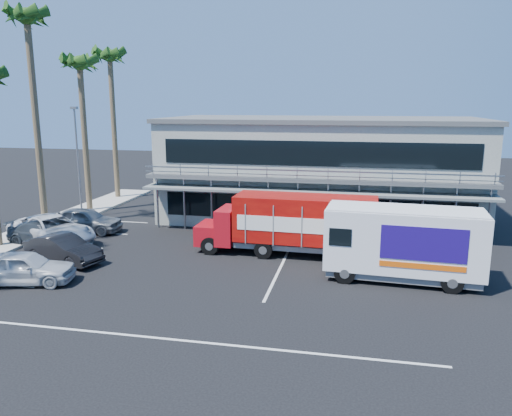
% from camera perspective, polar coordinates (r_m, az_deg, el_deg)
% --- Properties ---
extents(ground, '(120.00, 120.00, 0.00)m').
position_cam_1_polar(ground, '(24.00, -2.98, -8.55)').
color(ground, black).
rests_on(ground, ground).
extents(building, '(22.40, 12.00, 7.30)m').
position_cam_1_polar(building, '(37.07, 7.33, 4.56)').
color(building, gray).
rests_on(building, ground).
extents(curb_strip, '(3.00, 32.00, 0.16)m').
position_cam_1_polar(curb_strip, '(35.61, -24.44, -2.61)').
color(curb_strip, '#A5A399').
rests_on(curb_strip, ground).
extents(palm_d, '(2.80, 2.80, 14.75)m').
position_cam_1_polar(palm_d, '(36.60, -24.62, 17.88)').
color(palm_d, brown).
rests_on(palm_d, ground).
extents(palm_e, '(2.80, 2.80, 12.25)m').
position_cam_1_polar(palm_e, '(40.33, -19.46, 14.45)').
color(palm_e, brown).
rests_on(palm_e, ground).
extents(palm_f, '(2.80, 2.80, 13.25)m').
position_cam_1_polar(palm_f, '(45.39, -16.33, 15.45)').
color(palm_f, brown).
rests_on(palm_f, ground).
extents(light_pole_far, '(0.50, 0.25, 8.09)m').
position_cam_1_polar(light_pole_far, '(38.51, -19.71, 5.51)').
color(light_pole_far, gray).
rests_on(light_pole_far, ground).
extents(red_truck, '(10.11, 2.74, 3.38)m').
position_cam_1_polar(red_truck, '(27.76, 4.21, -1.69)').
color(red_truck, '#AB0D17').
rests_on(red_truck, ground).
extents(white_van, '(7.41, 2.95, 3.55)m').
position_cam_1_polar(white_van, '(24.72, 16.46, -3.83)').
color(white_van, white).
rests_on(white_van, ground).
extents(parked_car_a, '(4.91, 2.85, 1.57)m').
position_cam_1_polar(parked_car_a, '(26.07, -24.97, -6.19)').
color(parked_car_a, silver).
rests_on(parked_car_a, ground).
extents(parked_car_b, '(4.79, 2.79, 1.49)m').
position_cam_1_polar(parked_car_b, '(28.57, -21.19, -4.40)').
color(parked_car_b, black).
rests_on(parked_car_b, ground).
extents(parked_car_c, '(6.70, 5.06, 1.69)m').
position_cam_1_polar(parked_car_c, '(32.62, -22.30, -2.31)').
color(parked_car_c, silver).
rests_on(parked_car_c, ground).
extents(parked_car_d, '(5.00, 2.63, 1.38)m').
position_cam_1_polar(parked_car_d, '(32.46, -23.00, -2.72)').
color(parked_car_d, '#2E363D').
rests_on(parked_car_d, ground).
extents(parked_car_e, '(4.93, 2.19, 1.65)m').
position_cam_1_polar(parked_car_e, '(34.62, -18.98, -1.30)').
color(parked_car_e, slate).
rests_on(parked_car_e, ground).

